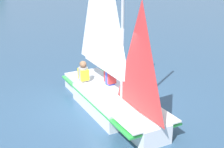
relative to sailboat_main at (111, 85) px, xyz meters
The scene contains 4 objects.
ground_plane 0.73m from the sailboat_main, 11.49° to the left, with size 260.00×260.00×0.00m, color #2D4C6B.
sailboat_main is the anchor object (origin of this frame).
sailor_helm 0.69m from the sailboat_main, 166.18° to the left, with size 0.38×0.35×1.16m.
sailor_crew 1.28m from the sailboat_main, 153.13° to the right, with size 0.38×0.35×1.16m.
Camera 1 is at (7.90, -2.31, 4.10)m, focal length 50.00 mm.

